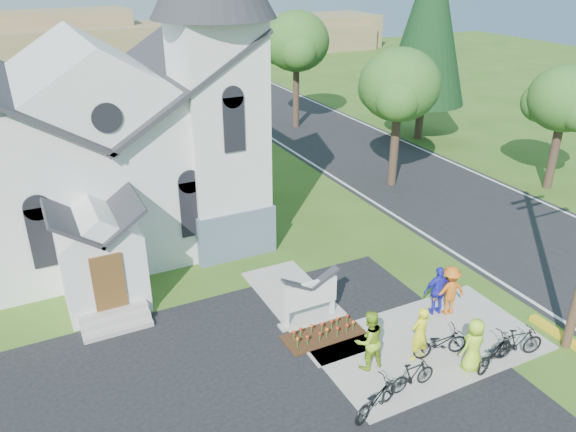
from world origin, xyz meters
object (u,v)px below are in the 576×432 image
bike_0 (376,399)px  cyclist_3 (450,290)px  church_sign (310,295)px  bike_1 (413,376)px  bike_4 (495,352)px  cyclist_2 (438,291)px  cyclist_1 (369,340)px  bike_3 (518,343)px  cyclist_0 (420,334)px  bike_2 (440,343)px  cyclist_4 (474,345)px

bike_0 → cyclist_3: (4.78, 2.70, 0.43)m
church_sign → bike_1: (1.00, -4.10, -0.53)m
bike_0 → bike_4: 4.18m
cyclist_2 → bike_4: (-0.25, -2.86, -0.41)m
cyclist_1 → bike_0: bearing=62.9°
bike_1 → bike_3: 3.68m
cyclist_2 → bike_3: size_ratio=1.06×
cyclist_0 → bike_0: cyclist_0 is taller
bike_0 → bike_3: 5.10m
bike_0 → bike_2: 3.24m
bike_2 → cyclist_0: bearing=85.1°
cyclist_1 → bike_1: (0.60, -1.32, -0.50)m
church_sign → cyclist_2: cyclist_2 is taller
bike_0 → cyclist_2: size_ratio=0.99×
cyclist_1 → church_sign: bearing=-81.8°
bike_4 → bike_2: bearing=30.5°
bike_4 → cyclist_2: bearing=-20.8°
cyclist_0 → cyclist_2: (2.04, 1.59, -0.01)m
bike_1 → cyclist_0: bearing=-45.2°
cyclist_1 → bike_2: cyclist_1 is taller
cyclist_2 → bike_4: cyclist_2 is taller
church_sign → bike_3: size_ratio=1.32×
bike_1 → bike_3: (3.67, -0.30, 0.06)m
cyclist_0 → bike_0: size_ratio=1.03×
church_sign → bike_0: 4.45m
bike_2 → bike_3: bike_3 is taller
cyclist_2 → bike_2: 2.29m
bike_2 → bike_1: bearing=126.4°
cyclist_1 → bike_4: size_ratio=1.06×
cyclist_3 → bike_4: cyclist_3 is taller
bike_4 → cyclist_3: bearing=-28.3°
cyclist_3 → bike_3: 2.74m
cyclist_0 → bike_3: bearing=150.2°
cyclist_3 → bike_4: 2.79m
cyclist_2 → cyclist_3: size_ratio=1.00×
bike_0 → cyclist_4: 3.51m
bike_0 → bike_1: bearing=-97.4°
bike_1 → bike_3: bearing=-94.9°
cyclist_3 → church_sign: bearing=-12.8°
bike_1 → cyclist_3: cyclist_3 is taller
cyclist_1 → cyclist_2: bearing=-160.9°
cyclist_1 → bike_2: (2.23, -0.55, -0.48)m
bike_1 → cyclist_4: 2.09m
bike_2 → bike_4: (1.12, -1.07, 0.00)m
cyclist_2 → cyclist_3: (0.35, -0.16, 0.00)m
cyclist_4 → bike_2: bearing=-67.5°
bike_0 → bike_2: bike_2 is taller
bike_2 → cyclist_3: 2.40m
church_sign → cyclist_4: size_ratio=1.30×
cyclist_3 → cyclist_0: bearing=39.6°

